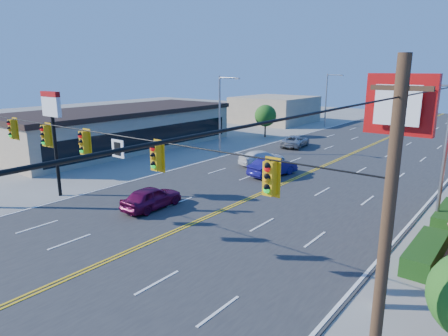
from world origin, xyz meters
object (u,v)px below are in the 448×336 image
Objects in this scene: kfc_pylon at (396,148)px; car_blue at (273,168)px; pizza_hut_sign at (53,122)px; car_white at (262,159)px; car_silver at (295,142)px; car_magenta at (152,198)px; signal_span at (100,158)px.

kfc_pylon reaches higher than car_blue.
pizza_hut_sign is 16.96m from car_blue.
car_blue is (9.09, 13.61, -4.43)m from pizza_hut_sign.
car_white is 9.96m from car_silver.
car_silver is at bearing -85.17° from car_magenta.
signal_span is 3.55× the size of pizza_hut_sign.
car_blue is 0.99× the size of car_white.
signal_span reaches higher than car_white.
car_silver is at bearing 80.19° from pizza_hut_sign.
kfc_pylon reaches higher than pizza_hut_sign.
signal_span is 21.21m from car_white.
car_magenta is (7.22, 2.06, -4.47)m from pizza_hut_sign.
signal_span is 5.34× the size of car_blue.
kfc_pylon is at bearing 19.78° from signal_span.
car_blue reaches higher than car_silver.
pizza_hut_sign is 8.73m from car_magenta.
signal_span is 2.86× the size of kfc_pylon.
signal_span is 8.22m from car_magenta.
car_silver is at bearing -58.45° from car_blue.
signal_span is 18.18m from car_blue.
kfc_pylon is at bearing 170.47° from car_magenta.
car_white is at bearing 102.54° from signal_span.
pizza_hut_sign is 26.85m from car_silver.
pizza_hut_sign is at bearing 159.81° from signal_span.
signal_span is at bearing 119.57° from car_magenta.
car_silver is at bearing -55.90° from car_white.
car_magenta is at bearing 172.07° from kfc_pylon.
car_blue is at bearing 158.91° from car_white.
pizza_hut_sign is at bearing 91.99° from car_white.
car_silver is at bearing 101.96° from signal_span.
car_magenta is at bearing 121.17° from signal_span.
car_white is (-0.85, 14.23, -0.05)m from car_magenta.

